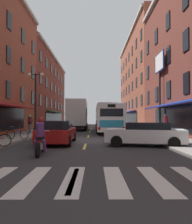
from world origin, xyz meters
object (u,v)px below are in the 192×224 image
object	(u,v)px
bicycle_mid	(17,134)
pedestrian_mid	(166,124)
transit_bus	(107,118)
pedestrian_near	(30,123)
box_truck	(78,115)
sedan_mid	(58,132)
billboard_sign	(160,72)
street_lamp_twin	(35,100)
motorcycle_rider	(41,139)
sedan_far	(81,123)
sedan_near	(145,134)

from	to	relation	value
bicycle_mid	pedestrian_mid	distance (m)	11.84
transit_bus	pedestrian_mid	bearing A→B (deg)	-54.78
bicycle_mid	pedestrian_near	size ratio (longest dim) A/B	0.92
box_truck	sedan_mid	bearing A→B (deg)	-90.30
billboard_sign	pedestrian_mid	size ratio (longest dim) A/B	4.34
box_truck	sedan_mid	distance (m)	14.94
transit_bus	street_lamp_twin	xyz separation A→B (m)	(-6.71, -5.68, 1.56)
box_truck	motorcycle_rider	size ratio (longest dim) A/B	3.87
box_truck	pedestrian_mid	world-z (taller)	box_truck
sedan_mid	sedan_far	bearing A→B (deg)	90.40
sedan_near	transit_bus	bearing A→B (deg)	97.02
transit_bus	motorcycle_rider	bearing A→B (deg)	-104.35
sedan_near	pedestrian_near	bearing A→B (deg)	137.68
sedan_near	bicycle_mid	bearing A→B (deg)	163.07
sedan_near	sedan_mid	world-z (taller)	sedan_mid
sedan_near	pedestrian_near	xyz separation A→B (m)	(-9.27, 8.44, 0.39)
billboard_sign	box_truck	xyz separation A→B (m)	(-8.76, 7.35, -4.16)
street_lamp_twin	pedestrian_mid	bearing A→B (deg)	-3.99
bicycle_mid	street_lamp_twin	distance (m)	4.72
transit_bus	pedestrian_mid	distance (m)	7.93
motorcycle_rider	box_truck	bearing A→B (deg)	89.65
box_truck	sedan_near	distance (m)	16.98
bicycle_mid	street_lamp_twin	size ratio (longest dim) A/B	0.31
bicycle_mid	billboard_sign	bearing A→B (deg)	27.65
sedan_near	pedestrian_mid	size ratio (longest dim) A/B	2.59
transit_bus	bicycle_mid	xyz separation A→B (m)	(-6.84, -9.57, -1.11)
box_truck	street_lamp_twin	size ratio (longest dim) A/B	1.46
motorcycle_rider	street_lamp_twin	distance (m)	10.09
sedan_far	box_truck	bearing A→B (deg)	-88.53
box_truck	billboard_sign	bearing A→B (deg)	-39.98
pedestrian_near	billboard_sign	bearing A→B (deg)	-42.03
street_lamp_twin	bicycle_mid	bearing A→B (deg)	-92.00
box_truck	motorcycle_rider	distance (m)	19.07
box_truck	pedestrian_mid	bearing A→B (deg)	-51.60
transit_bus	pedestrian_mid	xyz separation A→B (m)	(4.56, -6.46, -0.52)
sedan_near	bicycle_mid	size ratio (longest dim) A/B	2.84
box_truck	pedestrian_near	world-z (taller)	box_truck
box_truck	bicycle_mid	bearing A→B (deg)	-102.92
box_truck	transit_bus	bearing A→B (deg)	-47.00
pedestrian_near	motorcycle_rider	bearing A→B (deg)	-114.38
sedan_mid	motorcycle_rider	xyz separation A→B (m)	(-0.04, -4.14, -0.03)
billboard_sign	sedan_mid	bearing A→B (deg)	-139.54
transit_bus	pedestrian_near	bearing A→B (deg)	-154.75
transit_bus	pedestrian_near	size ratio (longest dim) A/B	6.26
sedan_near	street_lamp_twin	size ratio (longest dim) A/B	0.87
sedan_near	sedan_far	bearing A→B (deg)	101.95
sedan_far	bicycle_mid	size ratio (longest dim) A/B	2.54
sedan_near	bicycle_mid	distance (m)	8.71
motorcycle_rider	pedestrian_mid	xyz separation A→B (m)	(8.41, 8.57, 0.38)
box_truck	sedan_far	size ratio (longest dim) A/B	1.88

